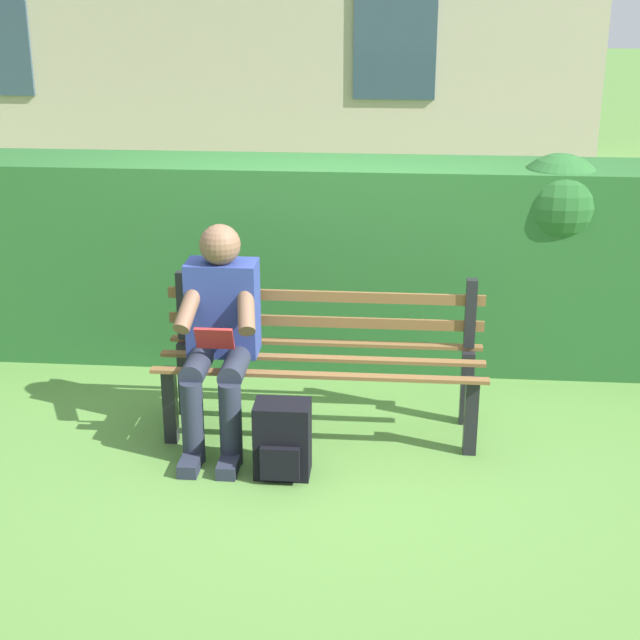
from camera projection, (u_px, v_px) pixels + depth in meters
name	position (u px, v px, depth m)	size (l,w,h in m)	color
ground	(322.00, 431.00, 5.33)	(60.00, 60.00, 0.00)	#517F38
park_bench	(323.00, 357.00, 5.25)	(1.78, 0.53, 0.85)	black
person_seated	(219.00, 330.00, 5.06)	(0.44, 0.73, 1.18)	navy
hedge_backdrop	(296.00, 257.00, 6.19)	(5.54, 0.70, 1.40)	#265B28
backpack	(282.00, 440.00, 4.81)	(0.28, 0.27, 0.39)	black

